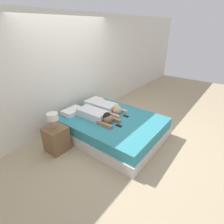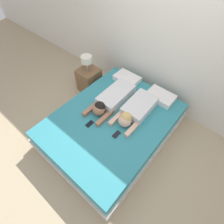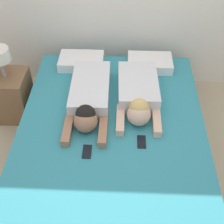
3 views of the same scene
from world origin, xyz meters
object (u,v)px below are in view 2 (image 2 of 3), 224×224
Objects in this scene: bed at (112,126)px; pillow_head_left at (127,79)px; person_left at (111,99)px; cell_phone_left at (90,124)px; person_right at (135,110)px; nightstand at (89,79)px; pillow_head_right at (161,96)px; cell_phone_right at (116,134)px.

pillow_head_left is (-0.37, 0.88, 0.28)m from bed.
pillow_head_left is 0.66m from person_left.
cell_phone_left is at bearing -86.72° from person_left.
nightstand reaches higher than person_right.
nightstand is at bearing -167.69° from pillow_head_right.
person_left reaches higher than cell_phone_left.
pillow_head_left is 1.00× the size of pillow_head_right.
cell_phone_left is (-0.56, -1.20, -0.05)m from pillow_head_right.
pillow_head_right is 3.41× the size of cell_phone_right.
pillow_head_left is at bearing 23.57° from nightstand.
person_right is at bearing 7.86° from person_left.
cell_phone_right is 1.57m from nightstand.
person_left is at bearing -172.14° from person_right.
bed is 2.64× the size of nightstand.
pillow_head_left is at bearing 136.15° from person_right.
bed is 2.19× the size of person_left.
cell_phone_right is at bearing 15.41° from cell_phone_left.
pillow_head_right is 3.41× the size of cell_phone_left.
person_right reaches higher than cell_phone_left.
pillow_head_right reaches higher than cell_phone_right.
person_left reaches higher than pillow_head_left.
cell_phone_left is at bearing -81.50° from pillow_head_left.
person_right is 1.39m from nightstand.
person_right is at bearing -103.41° from pillow_head_right.
person_left is 1.14× the size of person_right.
pillow_head_right reaches higher than cell_phone_left.
cell_phone_left is 1.00× the size of cell_phone_right.
cell_phone_right is (0.45, 0.12, 0.00)m from cell_phone_left.
person_right is at bearing -10.77° from nightstand.
person_left is (0.15, -0.64, 0.04)m from pillow_head_left.
pillow_head_right is 0.60m from person_right.
person_left is 0.97m from nightstand.
person_right is at bearing -43.85° from pillow_head_left.
bed is 0.44m from cell_phone_left.
cell_phone_right is (0.63, -1.08, -0.05)m from pillow_head_left.
cell_phone_right is (0.48, -0.44, -0.08)m from person_left.
person_left is 0.65m from cell_phone_right.
nightstand reaches higher than cell_phone_right.
pillow_head_right is 1.33m from cell_phone_left.
person_left is 0.57m from cell_phone_left.
bed is 4.66× the size of pillow_head_left.
cell_phone_right is (0.26, -0.20, 0.23)m from bed.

